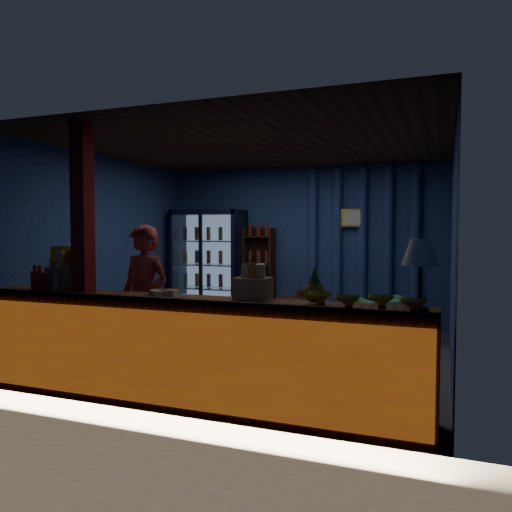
{
  "coord_description": "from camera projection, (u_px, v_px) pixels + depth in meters",
  "views": [
    {
      "loc": [
        2.22,
        -5.8,
        1.56
      ],
      "look_at": [
        0.09,
        -0.2,
        1.25
      ],
      "focal_mm": 35.0,
      "sensor_mm": 36.0,
      "label": 1
    }
  ],
  "objects": [
    {
      "name": "ground",
      "position": [
        255.0,
        354.0,
        6.28
      ],
      "size": [
        4.6,
        4.6,
        0.0
      ],
      "primitive_type": "plane",
      "color": "#515154",
      "rests_on": "ground"
    },
    {
      "name": "room_walls",
      "position": [
        255.0,
        229.0,
        6.2
      ],
      "size": [
        4.6,
        4.6,
        4.6
      ],
      "color": "navy",
      "rests_on": "ground"
    },
    {
      "name": "counter",
      "position": [
        179.0,
        351.0,
        4.48
      ],
      "size": [
        4.4,
        0.57,
        0.99
      ],
      "color": "brown",
      "rests_on": "ground"
    },
    {
      "name": "support_post",
      "position": [
        83.0,
        257.0,
        4.81
      ],
      "size": [
        0.16,
        0.16,
        2.6
      ],
      "primitive_type": "cube",
      "color": "maroon",
      "rests_on": "ground"
    },
    {
      "name": "beverage_cooler",
      "position": [
        211.0,
        266.0,
        8.57
      ],
      "size": [
        1.2,
        0.62,
        1.9
      ],
      "color": "black",
      "rests_on": "ground"
    },
    {
      "name": "bottle_shelf",
      "position": [
        260.0,
        275.0,
        8.41
      ],
      "size": [
        0.5,
        0.28,
        1.6
      ],
      "color": "#391C12",
      "rests_on": "ground"
    },
    {
      "name": "curtain_folds",
      "position": [
        362.0,
        246.0,
        7.86
      ],
      "size": [
        1.74,
        0.14,
        2.5
      ],
      "color": "navy",
      "rests_on": "room_walls"
    },
    {
      "name": "framed_picture",
      "position": [
        353.0,
        218.0,
        7.85
      ],
      "size": [
        0.36,
        0.04,
        0.28
      ],
      "color": "gold",
      "rests_on": "room_walls"
    },
    {
      "name": "shopkeeper",
      "position": [
        144.0,
        302.0,
        5.2
      ],
      "size": [
        0.63,
        0.45,
        1.62
      ],
      "primitive_type": "imported",
      "rotation": [
        0.0,
        0.0,
        -0.11
      ],
      "color": "maroon",
      "rests_on": "ground"
    },
    {
      "name": "green_chair",
      "position": [
        384.0,
        319.0,
        7.01
      ],
      "size": [
        0.92,
        0.93,
        0.63
      ],
      "primitive_type": "imported",
      "rotation": [
        0.0,
        0.0,
        3.65
      ],
      "color": "#5EBC71",
      "rests_on": "ground"
    },
    {
      "name": "side_table",
      "position": [
        300.0,
        315.0,
        7.49
      ],
      "size": [
        0.73,
        0.64,
        0.66
      ],
      "color": "#391C12",
      "rests_on": "ground"
    },
    {
      "name": "yellow_sign",
      "position": [
        69.0,
        268.0,
        5.1
      ],
      "size": [
        0.56,
        0.16,
        0.44
      ],
      "color": "yellow",
      "rests_on": "counter"
    },
    {
      "name": "soda_bottles",
      "position": [
        44.0,
        281.0,
        4.93
      ],
      "size": [
        0.37,
        0.16,
        0.27
      ],
      "color": "red",
      "rests_on": "counter"
    },
    {
      "name": "snack_box_left",
      "position": [
        71.0,
        277.0,
        5.0
      ],
      "size": [
        0.4,
        0.34,
        0.4
      ],
      "color": "#A98251",
      "rests_on": "counter"
    },
    {
      "name": "snack_box_centre",
      "position": [
        253.0,
        287.0,
        4.39
      ],
      "size": [
        0.3,
        0.25,
        0.31
      ],
      "color": "#A98251",
      "rests_on": "counter"
    },
    {
      "name": "pastry_tray",
      "position": [
        165.0,
        295.0,
        4.52
      ],
      "size": [
        0.41,
        0.41,
        0.07
      ],
      "color": "silver",
      "rests_on": "counter"
    },
    {
      "name": "banana_bunches",
      "position": [
        365.0,
        301.0,
        3.78
      ],
      "size": [
        0.92,
        0.28,
        0.15
      ],
      "color": "gold",
      "rests_on": "counter"
    },
    {
      "name": "table_lamp",
      "position": [
        421.0,
        255.0,
        3.68
      ],
      "size": [
        0.28,
        0.28,
        0.54
      ],
      "color": "black",
      "rests_on": "counter"
    },
    {
      "name": "pineapple",
      "position": [
        314.0,
        289.0,
        4.1
      ],
      "size": [
        0.17,
        0.17,
        0.3
      ],
      "color": "olive",
      "rests_on": "counter"
    }
  ]
}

